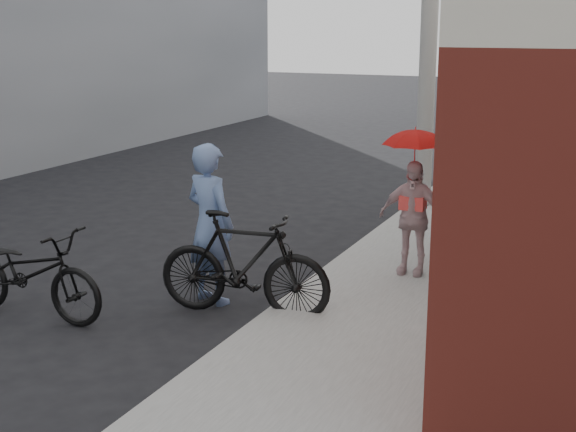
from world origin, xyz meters
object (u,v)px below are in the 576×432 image
Objects in this scene: officer at (210,224)px; planter at (496,275)px; bike_right at (244,264)px; bike_left at (29,273)px; kimono_woman at (412,218)px.

planter is (2.96, 1.58, -0.69)m from officer.
bike_right reaches higher than planter.
bike_left is at bearing 108.03° from bike_right.
officer reaches higher than planter.
bike_right reaches higher than bike_left.
bike_right is 2.33m from kimono_woman.
kimono_woman is at bearing -42.89° from bike_right.
planter is at bearing -57.12° from bike_left.
bike_right is at bearing -142.46° from planter.
bike_left is 4.51m from kimono_woman.
officer is 4.28× the size of planter.
kimono_woman is 1.20m from planter.
planter is (1.05, -0.03, -0.59)m from kimono_woman.
planter is at bearing -133.40° from officer.
bike_left reaches higher than planter.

